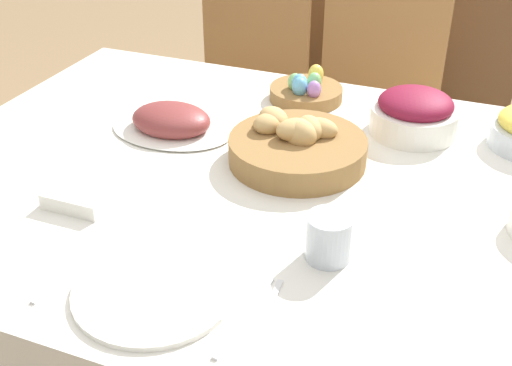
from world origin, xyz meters
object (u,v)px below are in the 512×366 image
Objects in this scene: egg_basket at (306,91)px; knife at (245,316)px; beet_salad_bowl at (414,113)px; bread_basket at (297,145)px; dinner_plate at (155,289)px; fork at (73,268)px; spoon at (263,321)px; butter_dish at (78,199)px; drinking_cup at (329,238)px; sideboard at (380,63)px; chair_far_left at (241,95)px; chair_far_center at (367,115)px; ham_platter at (171,122)px.

egg_basket reaches higher than knife.
egg_basket is 0.93× the size of beet_salad_bowl.
bread_basket reaches higher than dinner_plate.
egg_basket is at bearing 90.37° from dinner_plate.
bread_basket is at bearing 68.88° from fork.
butter_dish is (-0.45, 0.17, 0.01)m from spoon.
beet_salad_bowl reaches higher than drinking_cup.
beet_salad_bowl is at bearing 45.39° from butter_dish.
beet_salad_bowl is at bearing 78.11° from spoon.
sideboard reaches higher than butter_dish.
bread_basket is (0.47, -0.81, 0.29)m from chair_far_left.
fork is 2.33× the size of drinking_cup.
drinking_cup is (0.05, 0.19, 0.04)m from spoon.
sideboard is 4.18× the size of dinner_plate.
bread_basket reaches higher than knife.
bread_basket is at bearing -85.72° from chair_far_center.
spoon is (0.34, 0.00, 0.00)m from fork.
fork is (-0.23, -0.49, -0.04)m from bread_basket.
chair_far_left reaches higher than bread_basket.
bread_basket is at bearing 98.75° from spoon.
bread_basket is 1.52× the size of fork.
butter_dish is at bearing -134.61° from beet_salad_bowl.
fork is at bearing -180.00° from dinner_plate.
spoon is (0.19, -0.00, -0.00)m from dinner_plate.
chair_far_center is 0.47m from chair_far_left.
sideboard is 1.37m from beet_salad_bowl.
bread_basket reaches higher than fork.
butter_dish is at bearing -177.43° from drinking_cup.
sideboard is 3.72× the size of ham_platter.
chair_far_center reaches higher than bread_basket.
egg_basket is at bearing -94.46° from chair_far_center.
sideboard is at bearing 104.05° from beet_salad_bowl.
knife is at bearing -0.00° from dinner_plate.
fork is at bearing -80.43° from ham_platter.
dinner_plate is (0.01, -0.81, -0.02)m from egg_basket.
fork is 1.57× the size of butter_dish.
ham_platter is 1.46× the size of beet_salad_bowl.
dinner_plate reaches higher than knife.
butter_dish reaches higher than knife.
sideboard is (-0.10, 0.69, -0.07)m from chair_far_center.
sideboard reaches higher than spoon.
drinking_cup is at bearing 72.20° from knife.
beet_salad_bowl is 0.85m from fork.
spoon is at bearing -61.21° from chair_far_left.
knife is 1.00× the size of spoon.
chair_far_center is 3.78× the size of dinner_plate.
drinking_cup is (0.63, -1.11, 0.29)m from chair_far_left.
chair_far_center is at bearing 110.79° from beet_salad_bowl.
knife and spoon have the same top height.
dinner_plate is (-0.07, -0.49, -0.03)m from bread_basket.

